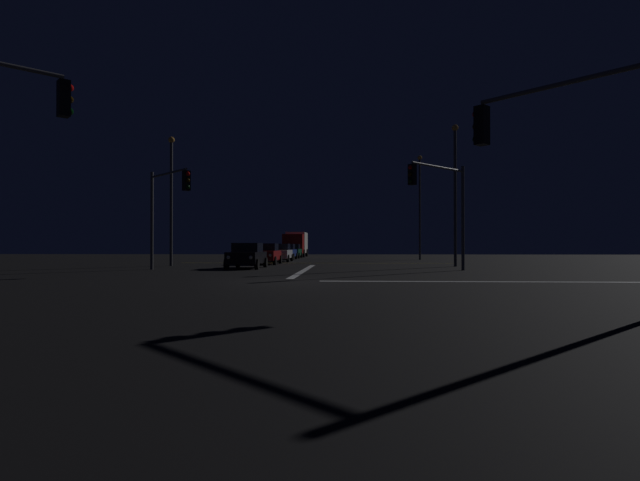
# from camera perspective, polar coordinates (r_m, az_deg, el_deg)

# --- Properties ---
(ground) EXTENTS (120.00, 120.00, 0.10)m
(ground) POSITION_cam_1_polar(r_m,az_deg,el_deg) (19.88, -3.87, -4.79)
(ground) COLOR black
(stop_line_north) EXTENTS (0.35, 14.79, 0.01)m
(stop_line_north) POSITION_cam_1_polar(r_m,az_deg,el_deg) (28.43, -1.81, -3.41)
(stop_line_north) COLOR white
(stop_line_north) RESTS_ON ground
(centre_line_ns) EXTENTS (22.00, 0.15, 0.01)m
(centre_line_ns) POSITION_cam_1_polar(r_m,az_deg,el_deg) (39.99, -0.43, -2.60)
(centre_line_ns) COLOR yellow
(centre_line_ns) RESTS_ON ground
(crosswalk_bar_east) EXTENTS (14.79, 0.40, 0.01)m
(crosswalk_bar_east) POSITION_cam_1_polar(r_m,az_deg,el_deg) (20.73, 20.88, -4.43)
(crosswalk_bar_east) COLOR white
(crosswalk_bar_east) RESTS_ON ground
(sedan_black) EXTENTS (2.02, 4.33, 1.57)m
(sedan_black) POSITION_cam_1_polar(r_m,az_deg,el_deg) (31.16, -8.34, -1.69)
(sedan_black) COLOR black
(sedan_black) RESTS_ON ground
(sedan_red) EXTENTS (2.02, 4.33, 1.57)m
(sedan_red) POSITION_cam_1_polar(r_m,az_deg,el_deg) (37.81, -6.21, -1.50)
(sedan_red) COLOR maroon
(sedan_red) RESTS_ON ground
(sedan_white) EXTENTS (2.02, 4.33, 1.57)m
(sedan_white) POSITION_cam_1_polar(r_m,az_deg,el_deg) (43.86, -4.61, -1.37)
(sedan_white) COLOR silver
(sedan_white) RESTS_ON ground
(sedan_blue) EXTENTS (2.02, 4.33, 1.57)m
(sedan_blue) POSITION_cam_1_polar(r_m,az_deg,el_deg) (50.40, -3.91, -1.27)
(sedan_blue) COLOR navy
(sedan_blue) RESTS_ON ground
(sedan_green) EXTENTS (2.02, 4.33, 1.57)m
(sedan_green) POSITION_cam_1_polar(r_m,az_deg,el_deg) (56.19, -3.20, -1.20)
(sedan_green) COLOR #14512D
(sedan_green) RESTS_ON ground
(box_truck) EXTENTS (2.68, 8.28, 3.08)m
(box_truck) POSITION_cam_1_polar(r_m,az_deg,el_deg) (62.73, -2.77, -0.31)
(box_truck) COLOR red
(box_truck) RESTS_ON ground
(traffic_signal_nw) EXTENTS (3.35, 3.35, 5.73)m
(traffic_signal_nw) POSITION_cam_1_polar(r_m,az_deg,el_deg) (29.23, -17.15, 4.50)
(traffic_signal_nw) COLOR #4C4C51
(traffic_signal_nw) RESTS_ON ground
(traffic_signal_se) EXTENTS (3.30, 3.30, 5.58)m
(traffic_signal_se) POSITION_cam_1_polar(r_m,az_deg,el_deg) (13.37, 26.76, 10.11)
(traffic_signal_se) COLOR #4C4C51
(traffic_signal_se) RESTS_ON ground
(traffic_signal_ne) EXTENTS (3.61, 3.61, 5.93)m
(traffic_signal_ne) POSITION_cam_1_polar(r_m,az_deg,el_deg) (27.88, 13.77, 5.04)
(traffic_signal_ne) COLOR #4C4C51
(traffic_signal_ne) RESTS_ON ground
(streetlamp_right_far) EXTENTS (0.44, 0.44, 10.37)m
(streetlamp_right_far) POSITION_cam_1_polar(r_m,az_deg,el_deg) (50.64, 11.33, 4.51)
(streetlamp_right_far) COLOR #424247
(streetlamp_right_far) RESTS_ON ground
(streetlamp_left_near) EXTENTS (0.44, 0.44, 8.96)m
(streetlamp_left_near) POSITION_cam_1_polar(r_m,az_deg,el_deg) (36.18, -16.63, 5.41)
(streetlamp_left_near) COLOR #424247
(streetlamp_left_near) RESTS_ON ground
(streetlamp_right_near) EXTENTS (0.44, 0.44, 9.56)m
(streetlamp_right_near) POSITION_cam_1_polar(r_m,az_deg,el_deg) (34.93, 15.19, 6.13)
(streetlamp_right_near) COLOR #424247
(streetlamp_right_near) RESTS_ON ground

